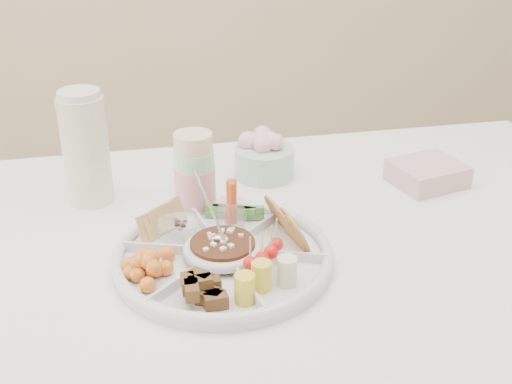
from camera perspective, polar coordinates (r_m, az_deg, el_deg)
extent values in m
cylinder|color=silver|center=(1.13, -2.96, -5.43)|extent=(0.48, 0.48, 0.04)
cylinder|color=#3C170A|center=(1.12, -2.97, -5.11)|extent=(0.14, 0.14, 0.04)
cylinder|color=silver|center=(1.25, -5.53, 2.68)|extent=(0.10, 0.10, 0.22)
cylinder|color=beige|center=(1.34, -14.93, 3.95)|extent=(0.10, 0.10, 0.24)
cylinder|color=#9BBDAC|center=(1.43, 0.76, 3.28)|extent=(0.14, 0.14, 0.10)
cube|color=beige|center=(1.46, 14.99, 1.59)|extent=(0.17, 0.16, 0.05)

